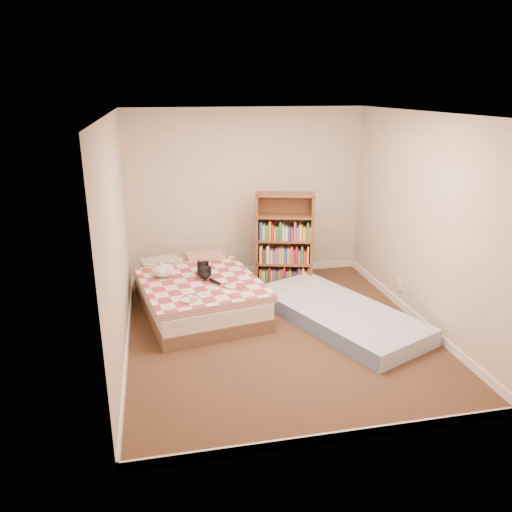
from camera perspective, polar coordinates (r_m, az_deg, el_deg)
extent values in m
cube|color=#48311F|center=(6.00, 2.56, -8.62)|extent=(3.50, 4.00, 0.01)
cube|color=white|center=(5.34, 2.96, 15.96)|extent=(3.50, 4.00, 0.01)
cube|color=beige|center=(7.44, -1.08, 7.03)|extent=(3.50, 0.01, 2.50)
cube|color=beige|center=(3.75, 10.33, -5.23)|extent=(3.50, 0.01, 2.50)
cube|color=beige|center=(5.39, -15.59, 1.82)|extent=(0.01, 4.00, 2.50)
cube|color=beige|center=(6.20, 18.65, 3.68)|extent=(0.01, 4.00, 2.50)
cube|color=white|center=(7.76, -1.02, -1.69)|extent=(3.50, 0.02, 0.10)
cube|color=white|center=(4.38, 9.32, -19.71)|extent=(3.50, 0.02, 0.10)
cube|color=white|center=(5.84, -14.47, -9.51)|extent=(0.02, 4.00, 0.10)
cube|color=white|center=(6.59, 17.50, -6.45)|extent=(0.02, 4.00, 0.10)
cube|color=white|center=(6.81, 16.07, -3.18)|extent=(0.03, 0.09, 0.13)
cube|color=brown|center=(6.55, -6.59, -5.45)|extent=(1.66, 2.13, 0.17)
cube|color=silver|center=(6.48, -6.65, -3.98)|extent=(1.63, 2.08, 0.19)
cube|color=#9E3A43|center=(6.43, -6.69, -2.80)|extent=(1.67, 1.80, 0.10)
cube|color=gray|center=(7.08, -9.79, -0.66)|extent=(0.58, 0.42, 0.14)
cube|color=#9E3A43|center=(7.12, -4.70, -0.33)|extent=(0.58, 0.42, 0.14)
cube|color=brown|center=(7.06, 0.19, 1.62)|extent=(0.11, 0.27, 1.36)
cube|color=brown|center=(7.25, 6.23, 1.98)|extent=(0.11, 0.27, 1.36)
cube|color=brown|center=(7.26, 2.99, 2.09)|extent=(0.80, 0.23, 1.36)
cube|color=brown|center=(7.36, 3.15, -3.14)|extent=(0.86, 0.47, 0.03)
cube|color=brown|center=(7.14, 3.25, 1.87)|extent=(0.86, 0.47, 0.03)
cube|color=brown|center=(6.98, 3.35, 7.02)|extent=(0.86, 0.47, 0.03)
cube|color=#6881AD|center=(6.28, 9.37, -6.56)|extent=(1.82, 2.46, 0.20)
ellipsoid|color=black|center=(6.39, -5.96, -1.82)|extent=(0.17, 0.40, 0.13)
sphere|color=black|center=(6.59, -6.16, -1.09)|extent=(0.12, 0.12, 0.12)
cone|color=black|center=(6.60, -6.51, -0.59)|extent=(0.04, 0.04, 0.05)
cone|color=black|center=(6.61, -5.89, -0.55)|extent=(0.04, 0.04, 0.05)
cylinder|color=black|center=(6.16, -4.74, -2.91)|extent=(0.04, 0.23, 0.04)
ellipsoid|color=silver|center=(6.49, -10.51, -1.64)|extent=(0.30, 0.33, 0.15)
sphere|color=silver|center=(6.39, -9.74, -1.75)|extent=(0.13, 0.13, 0.12)
sphere|color=silver|center=(6.37, -9.34, -1.96)|extent=(0.06, 0.06, 0.05)
sphere|color=silver|center=(6.55, -11.58, -1.68)|extent=(0.07, 0.07, 0.07)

